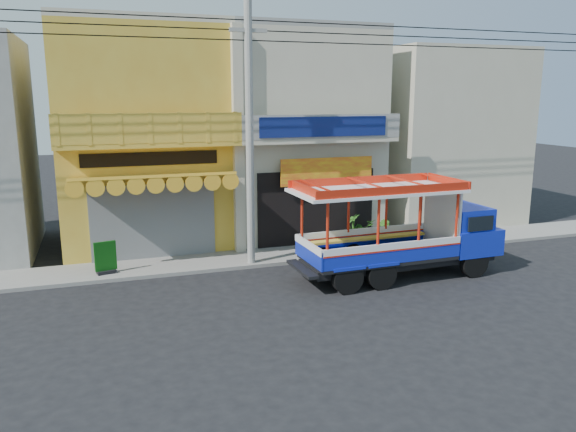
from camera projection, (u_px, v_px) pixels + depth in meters
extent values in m
plane|color=black|center=(315.00, 295.00, 16.17)|extent=(90.00, 90.00, 0.00)
cube|color=slate|center=(274.00, 256.00, 19.87)|extent=(30.00, 2.00, 0.12)
cube|color=gold|center=(143.00, 139.00, 21.49)|extent=(6.00, 6.00, 8.00)
cube|color=#595B5E|center=(154.00, 221.00, 19.24)|extent=(4.20, 0.10, 2.60)
cube|color=orange|center=(153.00, 176.00, 18.22)|extent=(5.20, 1.50, 0.31)
cube|color=gold|center=(151.00, 145.00, 18.38)|extent=(6.00, 0.70, 0.18)
cube|color=gold|center=(151.00, 128.00, 17.99)|extent=(6.00, 0.12, 0.95)
cube|color=black|center=(150.00, 159.00, 18.78)|extent=(4.50, 0.04, 0.45)
cube|color=#B7AF96|center=(136.00, 26.00, 20.63)|extent=(6.00, 6.00, 0.24)
cube|color=#B7AF96|center=(290.00, 135.00, 23.37)|extent=(6.00, 6.00, 8.00)
cube|color=black|center=(316.00, 208.00, 21.10)|extent=(4.60, 0.12, 2.80)
cube|color=yellow|center=(327.00, 171.00, 20.64)|extent=(3.60, 0.05, 1.00)
cube|color=#B7AF96|center=(320.00, 140.00, 20.26)|extent=(6.00, 0.70, 0.18)
cube|color=gray|center=(324.00, 127.00, 19.88)|extent=(6.00, 0.12, 0.85)
cube|color=navy|center=(325.00, 127.00, 19.81)|extent=(4.80, 0.06, 0.70)
cube|color=gray|center=(291.00, 32.00, 22.51)|extent=(6.00, 6.00, 0.24)
cube|color=#B7AF96|center=(238.00, 143.00, 19.52)|extent=(0.35, 0.30, 8.00)
cube|color=#B7AF96|center=(435.00, 136.00, 25.61)|extent=(6.00, 6.00, 7.60)
cylinder|color=gray|center=(250.00, 131.00, 17.97)|extent=(0.26, 0.26, 9.00)
cube|color=gray|center=(248.00, 30.00, 17.33)|extent=(1.20, 0.12, 0.12)
cylinder|color=black|center=(279.00, 41.00, 17.70)|extent=(28.00, 0.04, 0.04)
cylinder|color=black|center=(279.00, 31.00, 17.64)|extent=(28.00, 0.04, 0.04)
cylinder|color=black|center=(279.00, 21.00, 17.58)|extent=(28.00, 0.04, 0.04)
cylinder|color=black|center=(474.00, 263.00, 17.67)|extent=(0.93, 0.28, 0.92)
cylinder|color=black|center=(441.00, 249.00, 19.28)|extent=(0.93, 0.28, 0.92)
cylinder|color=black|center=(381.00, 274.00, 16.54)|extent=(0.93, 0.28, 0.92)
cylinder|color=black|center=(354.00, 258.00, 18.15)|extent=(0.93, 0.28, 0.92)
cylinder|color=black|center=(347.00, 278.00, 16.17)|extent=(0.93, 0.28, 0.92)
cylinder|color=black|center=(323.00, 262.00, 17.77)|extent=(0.93, 0.28, 0.92)
cube|color=black|center=(398.00, 260.00, 17.70)|extent=(6.24, 1.70, 0.26)
cube|color=#132BD4|center=(463.00, 237.00, 18.41)|extent=(1.72, 2.08, 0.83)
cube|color=#132BD4|center=(461.00, 216.00, 18.21)|extent=(1.34, 1.90, 0.69)
cube|color=black|center=(477.00, 216.00, 18.44)|extent=(0.10, 1.63, 0.51)
cube|color=black|center=(377.00, 256.00, 17.40)|extent=(4.62, 2.16, 0.11)
cube|color=#132BD4|center=(394.00, 254.00, 16.44)|extent=(4.57, 0.20, 0.55)
cube|color=white|center=(394.00, 246.00, 16.39)|extent=(4.57, 0.21, 0.20)
cube|color=#132BD4|center=(363.00, 239.00, 18.23)|extent=(4.57, 0.20, 0.55)
cube|color=white|center=(363.00, 231.00, 18.18)|extent=(4.57, 0.21, 0.20)
cylinder|color=red|center=(328.00, 226.00, 15.52)|extent=(0.09, 0.09, 1.48)
cylinder|color=red|center=(302.00, 213.00, 17.28)|extent=(0.09, 0.09, 1.48)
cube|color=white|center=(442.00, 218.00, 17.97)|extent=(0.13, 1.87, 2.08)
cube|color=white|center=(377.00, 190.00, 16.94)|extent=(5.19, 2.41, 0.09)
cube|color=red|center=(377.00, 185.00, 16.90)|extent=(5.00, 2.31, 0.24)
cube|color=black|center=(106.00, 272.00, 17.72)|extent=(0.62, 0.43, 0.10)
cube|color=#0D480D|center=(105.00, 256.00, 17.61)|extent=(0.68, 0.22, 0.93)
imported|color=#2A5F1B|center=(363.00, 231.00, 21.28)|extent=(1.01, 0.94, 0.92)
imported|color=#2A5F1B|center=(384.00, 231.00, 21.33)|extent=(0.53, 0.59, 0.89)
imported|color=#2A5F1B|center=(353.00, 229.00, 21.28)|extent=(0.81, 0.81, 1.13)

